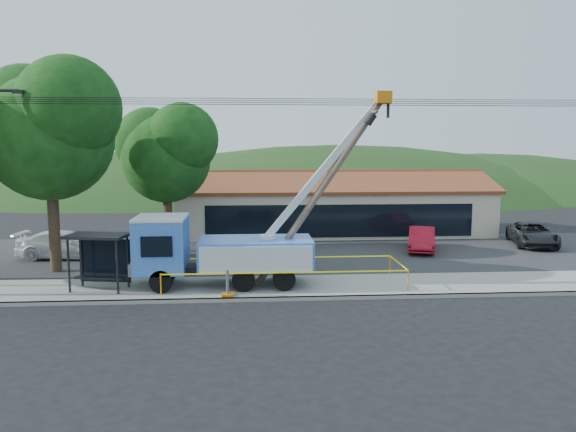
{
  "coord_description": "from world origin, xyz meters",
  "views": [
    {
      "loc": [
        -2.13,
        -20.89,
        6.61
      ],
      "look_at": [
        -0.31,
        5.0,
        3.23
      ],
      "focal_mm": 35.0,
      "sensor_mm": 36.0,
      "label": 1
    }
  ],
  "objects_px": {
    "leaning_pole": "(325,183)",
    "bus_shelter": "(100,249)",
    "utility_truck": "(219,248)",
    "car_silver": "(164,263)",
    "car_white": "(66,260)",
    "car_red": "(421,252)",
    "car_dark": "(532,247)"
  },
  "relations": [
    {
      "from": "leaning_pole",
      "to": "bus_shelter",
      "type": "bearing_deg",
      "value": -178.86
    },
    {
      "from": "utility_truck",
      "to": "car_silver",
      "type": "height_order",
      "value": "utility_truck"
    },
    {
      "from": "utility_truck",
      "to": "leaning_pole",
      "type": "xyz_separation_m",
      "value": [
        4.82,
        -0.06,
        2.95
      ]
    },
    {
      "from": "car_white",
      "to": "car_silver",
      "type": "bearing_deg",
      "value": -98.43
    },
    {
      "from": "car_red",
      "to": "car_dark",
      "type": "height_order",
      "value": "car_dark"
    },
    {
      "from": "leaning_pole",
      "to": "bus_shelter",
      "type": "xyz_separation_m",
      "value": [
        -10.06,
        -0.2,
        -2.84
      ]
    },
    {
      "from": "car_red",
      "to": "car_dark",
      "type": "relative_size",
      "value": 0.82
    },
    {
      "from": "car_white",
      "to": "leaning_pole",
      "type": "bearing_deg",
      "value": -113.66
    },
    {
      "from": "leaning_pole",
      "to": "car_silver",
      "type": "distance_m",
      "value": 11.18
    },
    {
      "from": "car_silver",
      "to": "utility_truck",
      "type": "bearing_deg",
      "value": -52.62
    },
    {
      "from": "car_silver",
      "to": "car_white",
      "type": "bearing_deg",
      "value": 175.6
    },
    {
      "from": "bus_shelter",
      "to": "car_dark",
      "type": "height_order",
      "value": "bus_shelter"
    },
    {
      "from": "leaning_pole",
      "to": "car_dark",
      "type": "xyz_separation_m",
      "value": [
        14.67,
        9.12,
        -4.81
      ]
    },
    {
      "from": "leaning_pole",
      "to": "car_white",
      "type": "xyz_separation_m",
      "value": [
        -13.91,
        7.09,
        -4.81
      ]
    },
    {
      "from": "leaning_pole",
      "to": "car_white",
      "type": "distance_m",
      "value": 16.33
    },
    {
      "from": "car_red",
      "to": "bus_shelter",
      "type": "bearing_deg",
      "value": -137.5
    },
    {
      "from": "leaning_pole",
      "to": "car_white",
      "type": "relative_size",
      "value": 1.63
    },
    {
      "from": "utility_truck",
      "to": "car_dark",
      "type": "bearing_deg",
      "value": 24.92
    },
    {
      "from": "bus_shelter",
      "to": "car_silver",
      "type": "bearing_deg",
      "value": 82.77
    },
    {
      "from": "utility_truck",
      "to": "car_red",
      "type": "bearing_deg",
      "value": 33.32
    },
    {
      "from": "utility_truck",
      "to": "leaning_pole",
      "type": "distance_m",
      "value": 5.65
    },
    {
      "from": "car_dark",
      "to": "car_red",
      "type": "bearing_deg",
      "value": -156.5
    },
    {
      "from": "car_red",
      "to": "car_white",
      "type": "relative_size",
      "value": 0.81
    },
    {
      "from": "bus_shelter",
      "to": "car_dark",
      "type": "bearing_deg",
      "value": 30.52
    },
    {
      "from": "car_silver",
      "to": "car_dark",
      "type": "relative_size",
      "value": 0.77
    },
    {
      "from": "utility_truck",
      "to": "car_white",
      "type": "distance_m",
      "value": 11.63
    },
    {
      "from": "car_silver",
      "to": "car_dark",
      "type": "bearing_deg",
      "value": 15.42
    },
    {
      "from": "bus_shelter",
      "to": "car_silver",
      "type": "relative_size",
      "value": 0.7
    },
    {
      "from": "car_white",
      "to": "car_dark",
      "type": "xyz_separation_m",
      "value": [
        28.57,
        2.03,
        0.0
      ]
    },
    {
      "from": "car_silver",
      "to": "car_dark",
      "type": "distance_m",
      "value": 23.08
    },
    {
      "from": "bus_shelter",
      "to": "car_red",
      "type": "height_order",
      "value": "bus_shelter"
    },
    {
      "from": "utility_truck",
      "to": "car_red",
      "type": "height_order",
      "value": "utility_truck"
    }
  ]
}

